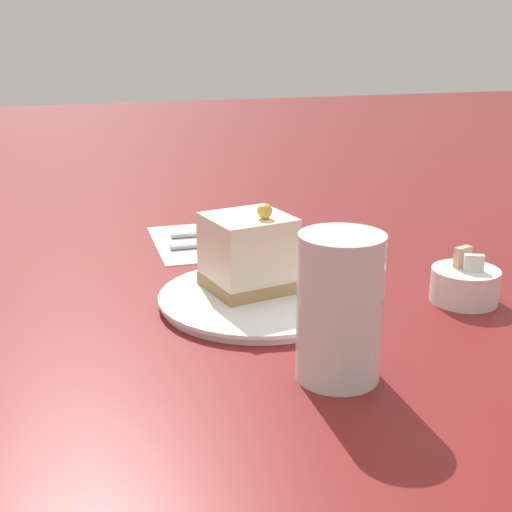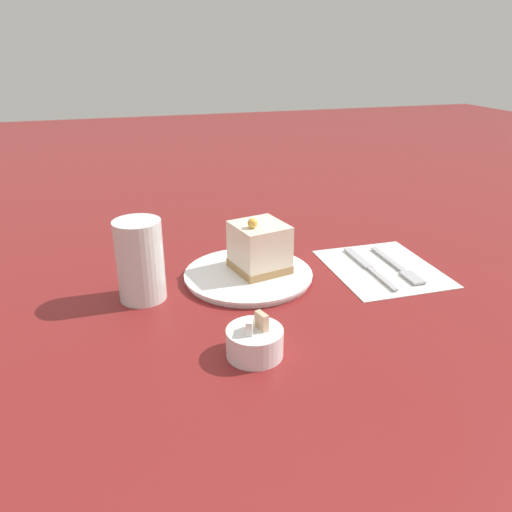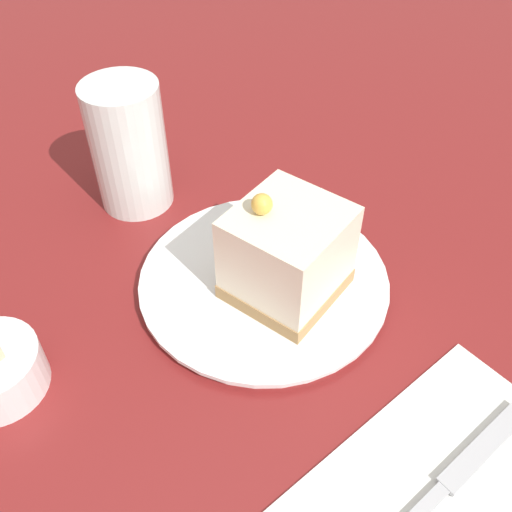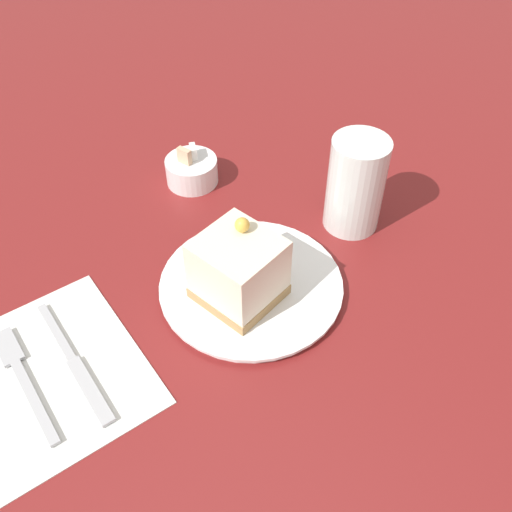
{
  "view_description": "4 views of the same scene",
  "coord_description": "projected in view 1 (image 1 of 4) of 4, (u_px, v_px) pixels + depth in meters",
  "views": [
    {
      "loc": [
        0.69,
        -0.17,
        0.29
      ],
      "look_at": [
        0.03,
        0.03,
        0.06
      ],
      "focal_mm": 50.0,
      "sensor_mm": 36.0,
      "label": 1
    },
    {
      "loc": [
        0.23,
        0.75,
        0.36
      ],
      "look_at": [
        0.01,
        0.05,
        0.05
      ],
      "focal_mm": 35.0,
      "sensor_mm": 36.0,
      "label": 2
    },
    {
      "loc": [
        -0.23,
        0.25,
        0.37
      ],
      "look_at": [
        0.02,
        0.04,
        0.05
      ],
      "focal_mm": 40.0,
      "sensor_mm": 36.0,
      "label": 3
    },
    {
      "loc": [
        -0.23,
        -0.32,
        0.51
      ],
      "look_at": [
        0.02,
        0.02,
        0.07
      ],
      "focal_mm": 40.0,
      "sensor_mm": 36.0,
      "label": 4
    }
  ],
  "objects": [
    {
      "name": "ground_plane",
      "position": [
        226.0,
        300.0,
        0.77
      ],
      "size": [
        4.0,
        4.0,
        0.0
      ],
      "primitive_type": "plane",
      "color": "maroon"
    },
    {
      "name": "plate",
      "position": [
        259.0,
        298.0,
        0.75
      ],
      "size": [
        0.21,
        0.21,
        0.01
      ],
      "color": "white",
      "rests_on": "ground_plane"
    },
    {
      "name": "cake_slice",
      "position": [
        249.0,
        254.0,
        0.75
      ],
      "size": [
        0.1,
        0.1,
        0.1
      ],
      "rotation": [
        0.0,
        0.0,
        0.22
      ],
      "color": "#AD8451",
      "rests_on": "plate"
    },
    {
      "name": "napkin",
      "position": [
        231.0,
        239.0,
        0.98
      ],
      "size": [
        0.18,
        0.21,
        0.0
      ],
      "rotation": [
        0.0,
        0.0,
        -0.02
      ],
      "color": "white",
      "rests_on": "ground_plane"
    },
    {
      "name": "fork",
      "position": [
        237.0,
        231.0,
        1.0
      ],
      "size": [
        0.02,
        0.16,
        0.0
      ],
      "rotation": [
        0.0,
        0.0,
        -0.02
      ],
      "color": "#B2B2B7",
      "rests_on": "napkin"
    },
    {
      "name": "knife",
      "position": [
        223.0,
        243.0,
        0.95
      ],
      "size": [
        0.02,
        0.18,
        0.0
      ],
      "rotation": [
        0.0,
        0.0,
        -0.02
      ],
      "color": "#B2B2B7",
      "rests_on": "napkin"
    },
    {
      "name": "sugar_bowl",
      "position": [
        465.0,
        284.0,
        0.76
      ],
      "size": [
        0.07,
        0.07,
        0.06
      ],
      "color": "white",
      "rests_on": "ground_plane"
    },
    {
      "name": "drinking_glass",
      "position": [
        340.0,
        308.0,
        0.58
      ],
      "size": [
        0.07,
        0.07,
        0.13
      ],
      "color": "silver",
      "rests_on": "ground_plane"
    }
  ]
}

